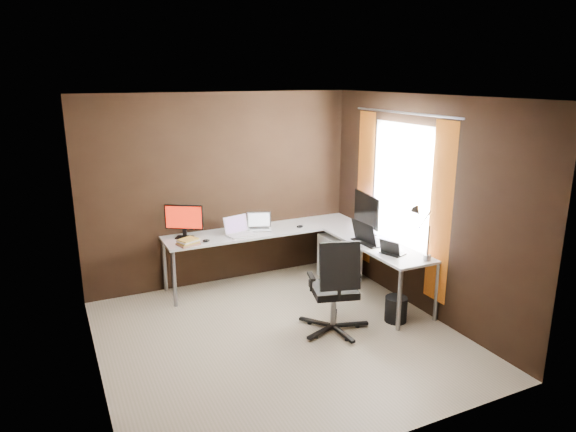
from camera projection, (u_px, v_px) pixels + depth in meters
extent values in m
cube|color=#B8A68F|center=(279.00, 337.00, 5.47)|extent=(3.60, 3.60, 0.00)
cube|color=white|center=(278.00, 97.00, 4.80)|extent=(3.60, 3.60, 0.00)
cube|color=black|center=(222.00, 190.00, 6.70)|extent=(3.60, 0.00, 2.50)
cube|color=black|center=(386.00, 290.00, 3.57)|extent=(3.60, 0.00, 2.50)
cube|color=black|center=(88.00, 250.00, 4.38)|extent=(0.00, 3.60, 2.50)
cube|color=black|center=(421.00, 206.00, 5.88)|extent=(0.00, 3.60, 2.50)
cube|color=white|center=(402.00, 183.00, 6.13)|extent=(0.00, 1.00, 1.30)
cube|color=orange|center=(440.00, 214.00, 5.54)|extent=(0.01, 0.35, 2.00)
cube|color=orange|center=(365.00, 188.00, 6.80)|extent=(0.01, 0.35, 2.00)
cylinder|color=slate|center=(404.00, 113.00, 5.89)|extent=(0.02, 1.90, 0.02)
cube|color=white|center=(264.00, 230.00, 6.78)|extent=(2.65, 0.60, 0.03)
cube|color=white|center=(378.00, 244.00, 6.23)|extent=(0.60, 1.65, 0.03)
cylinder|color=slate|center=(174.00, 279.00, 6.11)|extent=(0.05, 0.05, 0.70)
cylinder|color=slate|center=(165.00, 265.00, 6.57)|extent=(0.05, 0.05, 0.70)
cylinder|color=slate|center=(399.00, 300.00, 5.53)|extent=(0.05, 0.05, 0.70)
cylinder|color=slate|center=(437.00, 292.00, 5.75)|extent=(0.05, 0.05, 0.70)
cylinder|color=slate|center=(337.00, 238.00, 7.64)|extent=(0.05, 0.05, 0.70)
cube|color=white|center=(339.00, 258.00, 6.98)|extent=(0.42, 0.50, 0.60)
cube|color=black|center=(185.00, 237.00, 6.41)|extent=(0.25, 0.23, 0.01)
cube|color=black|center=(185.00, 233.00, 6.42)|extent=(0.06, 0.05, 0.10)
cube|color=black|center=(184.00, 217.00, 6.36)|extent=(0.42, 0.28, 0.31)
cube|color=red|center=(184.00, 217.00, 6.35)|extent=(0.39, 0.24, 0.28)
cube|color=black|center=(367.00, 233.00, 6.58)|extent=(0.19, 0.26, 0.01)
cube|color=black|center=(366.00, 229.00, 6.56)|extent=(0.04, 0.06, 0.11)
cube|color=black|center=(366.00, 209.00, 6.49)|extent=(0.12, 0.64, 0.40)
cube|color=#1517A6|center=(367.00, 209.00, 6.50)|extent=(0.09, 0.61, 0.37)
cube|color=white|center=(240.00, 234.00, 6.54)|extent=(0.40, 0.32, 0.02)
cube|color=white|center=(236.00, 224.00, 6.58)|extent=(0.35, 0.15, 0.22)
cube|color=slate|center=(236.00, 224.00, 6.57)|extent=(0.31, 0.13, 0.18)
cube|color=silver|center=(259.00, 229.00, 6.76)|extent=(0.38, 0.32, 0.02)
cube|color=silver|center=(259.00, 220.00, 6.81)|extent=(0.32, 0.17, 0.20)
cube|color=silver|center=(259.00, 220.00, 6.81)|extent=(0.28, 0.14, 0.17)
cube|color=black|center=(371.00, 242.00, 6.24)|extent=(0.32, 0.44, 0.02)
cube|color=black|center=(364.00, 232.00, 6.15)|extent=(0.10, 0.43, 0.27)
cube|color=#172739|center=(364.00, 232.00, 6.16)|extent=(0.08, 0.38, 0.23)
cube|color=black|center=(393.00, 253.00, 5.85)|extent=(0.26, 0.30, 0.02)
cube|color=black|center=(390.00, 247.00, 5.78)|extent=(0.14, 0.26, 0.16)
cube|color=#B4485E|center=(390.00, 247.00, 5.78)|extent=(0.11, 0.23, 0.14)
cube|color=#A9715B|center=(188.00, 244.00, 6.15)|extent=(0.28, 0.25, 0.02)
cube|color=gold|center=(188.00, 242.00, 6.14)|extent=(0.27, 0.24, 0.02)
cube|color=silver|center=(188.00, 241.00, 6.14)|extent=(0.28, 0.26, 0.02)
cube|color=gold|center=(188.00, 239.00, 6.13)|extent=(0.26, 0.24, 0.01)
ellipsoid|color=black|center=(206.00, 241.00, 6.25)|extent=(0.11, 0.09, 0.04)
ellipsoid|color=black|center=(300.00, 227.00, 6.84)|extent=(0.10, 0.07, 0.04)
cylinder|color=slate|center=(427.00, 257.00, 5.64)|extent=(0.08, 0.08, 0.06)
cylinder|color=slate|center=(428.00, 240.00, 5.59)|extent=(0.02, 0.02, 0.33)
cylinder|color=slate|center=(424.00, 220.00, 5.53)|extent=(0.02, 0.18, 0.25)
cone|color=slate|center=(417.00, 212.00, 5.55)|extent=(0.10, 0.13, 0.14)
cylinder|color=slate|center=(333.00, 308.00, 5.58)|extent=(0.06, 0.06, 0.38)
cube|color=black|center=(334.00, 290.00, 5.52)|extent=(0.57, 0.57, 0.08)
cube|color=black|center=(340.00, 266.00, 5.21)|extent=(0.44, 0.23, 0.50)
cylinder|color=black|center=(396.00, 309.00, 5.79)|extent=(0.32, 0.32, 0.29)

